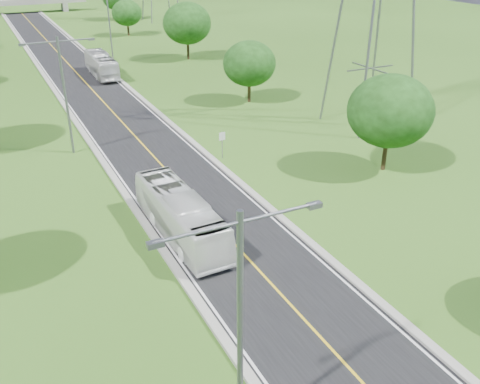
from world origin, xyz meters
name	(u,v)px	position (x,y,z in m)	size (l,w,h in m)	color
ground	(102,100)	(0.00, 60.00, 0.00)	(260.00, 260.00, 0.00)	#2B4F16
road	(90,88)	(0.00, 66.00, 0.03)	(8.00, 150.00, 0.06)	black
curb_left	(55,91)	(-4.25, 66.00, 0.11)	(0.50, 150.00, 0.22)	gray
curb_right	(124,83)	(4.25, 66.00, 0.11)	(0.50, 150.00, 0.22)	gray
speed_limit_sign	(222,141)	(5.20, 37.98, 1.60)	(0.55, 0.09, 2.40)	slate
overpass	(20,3)	(0.00, 140.00, 2.41)	(30.00, 3.00, 3.20)	gray
streetlight_near_left	(240,317)	(-6.00, 12.00, 5.94)	(5.90, 0.25, 10.00)	slate
streetlight_mid_left	(64,86)	(-6.00, 45.00, 5.94)	(5.90, 0.25, 10.00)	slate
streetlight_far_right	(109,22)	(6.00, 78.00, 5.94)	(5.90, 0.25, 10.00)	slate
tree_rb	(390,111)	(16.00, 30.00, 4.95)	(6.72, 6.72, 7.82)	black
tree_rc	(249,64)	(15.00, 52.00, 4.33)	(5.88, 5.88, 6.84)	black
tree_rd	(187,23)	(17.00, 76.00, 5.27)	(7.14, 7.14, 8.30)	black
tree_re	(127,13)	(14.50, 100.00, 4.02)	(5.46, 5.46, 6.35)	black
bus_outbound	(101,65)	(2.80, 71.26, 1.53)	(2.47, 10.55, 2.94)	silver
bus_inbound	(181,215)	(-2.56, 27.34, 1.53)	(2.46, 10.53, 2.93)	white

